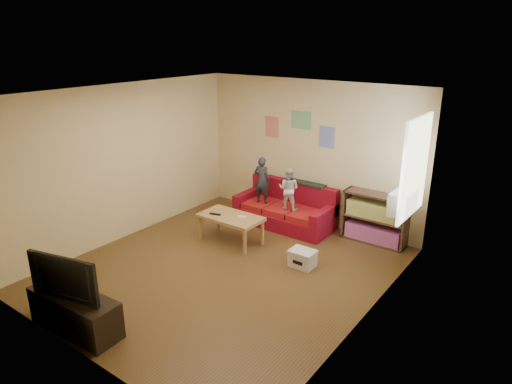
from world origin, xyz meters
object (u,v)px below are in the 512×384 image
Objects in this scene: child_a at (262,180)px; file_box at (302,258)px; tv_stand at (75,312)px; child_b at (289,189)px; bookshelf at (375,221)px; television at (69,274)px; coffee_table at (231,220)px; sofa at (286,211)px.

child_a reaches higher than file_box.
child_a reaches higher than tv_stand.
child_b reaches higher than bookshelf.
television is at bearing 71.49° from child_b.
child_b is 1.24m from coffee_table.
sofa is at bearing 82.72° from tv_stand.
coffee_table is 3.07m from tv_stand.
coffee_table is at bearing -105.41° from sofa.
child_b is 4.17m from television.
bookshelf reaches higher than file_box.
child_a is 0.92× the size of television.
television is (-1.43, -3.04, 0.62)m from file_box.
bookshelf is at bearing 8.05° from sofa.
bookshelf is 1.63m from file_box.
coffee_table is at bearing 77.08° from television.
child_a is at bearing 78.38° from television.
sofa is at bearing 74.59° from coffee_table.
child_a reaches higher than bookshelf.
coffee_table is at bearing 86.96° from child_a.
television is (0.00, 0.00, 0.52)m from tv_stand.
file_box is (1.58, -1.11, -0.70)m from child_a.
bookshelf reaches higher than sofa.
tv_stand is (-0.30, -4.31, -0.04)m from sofa.
sofa is 0.56m from child_b.
sofa is 4.35m from television.
tv_stand is at bearing -89.26° from coffee_table.
child_a reaches higher than television.
television is at bearing 0.00° from tv_stand.
sofa is 1.69× the size of coffee_table.
coffee_table is 1.12× the size of television.
tv_stand is at bearing -113.47° from bookshelf.
television reaches higher than coffee_table.
television is (-1.98, -4.55, 0.36)m from bookshelf.
file_box is 0.41× the size of television.
sofa is 2.33× the size of child_b.
bookshelf is at bearing 52.87° from television.
child_b is at bearing 80.54° from tv_stand.
file_box is at bearing -1.13° from coffee_table.
television is (-0.45, -4.15, -0.03)m from child_b.
child_b is at bearing 70.12° from television.
child_b reaches higher than coffee_table.
file_box is 0.31× the size of tv_stand.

